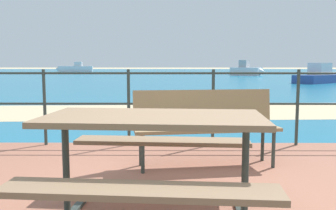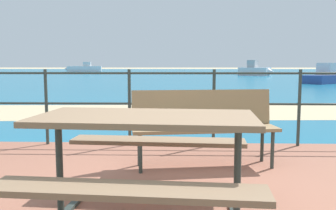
# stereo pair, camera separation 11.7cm
# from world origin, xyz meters

# --- Properties ---
(sea_water) EXTENTS (90.00, 90.00, 0.01)m
(sea_water) POSITION_xyz_m (0.00, 40.00, 0.01)
(sea_water) COLOR #196B8E
(sea_water) RESTS_ON ground
(beach_strip) EXTENTS (54.08, 5.66, 0.01)m
(beach_strip) POSITION_xyz_m (0.00, 6.51, 0.01)
(beach_strip) COLOR tan
(beach_strip) RESTS_ON ground
(picnic_table) EXTENTS (1.63, 1.63, 0.78)m
(picnic_table) POSITION_xyz_m (-0.13, -0.09, 0.66)
(picnic_table) COLOR #7A6047
(picnic_table) RESTS_ON patio_paving
(park_bench) EXTENTS (1.64, 0.65, 0.85)m
(park_bench) POSITION_xyz_m (0.38, 1.45, 0.57)
(park_bench) COLOR #8C704C
(park_bench) RESTS_ON patio_paving
(railing_fence) EXTENTS (5.94, 0.04, 1.07)m
(railing_fence) POSITION_xyz_m (0.00, 2.47, 0.72)
(railing_fence) COLOR #2D3833
(railing_fence) RESTS_ON patio_paving
(boat_near) EXTENTS (4.57, 4.01, 1.26)m
(boat_near) POSITION_xyz_m (9.71, 20.81, 0.39)
(boat_near) COLOR #2D478C
(boat_near) RESTS_ON sea_water
(boat_mid) EXTENTS (3.54, 2.86, 1.58)m
(boat_mid) POSITION_xyz_m (7.92, 35.29, 0.53)
(boat_mid) COLOR silver
(boat_mid) RESTS_ON sea_water
(boat_far) EXTENTS (5.76, 2.20, 1.50)m
(boat_far) POSITION_xyz_m (-14.81, 54.55, 0.51)
(boat_far) COLOR silver
(boat_far) RESTS_ON sea_water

